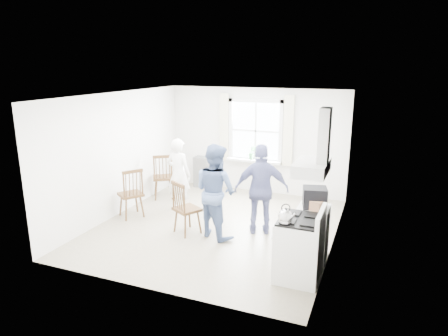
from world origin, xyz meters
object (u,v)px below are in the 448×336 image
low_cabinet (312,233)px  person_mid (215,191)px  gas_stove (300,248)px  stereo_stack (315,198)px  person_left (179,174)px  windsor_chair_b (182,202)px  windsor_chair_c (132,188)px  windsor_chair_a (163,172)px  person_right (261,190)px

low_cabinet → person_mid: person_mid is taller
gas_stove → person_mid: 2.04m
low_cabinet → stereo_stack: stereo_stack is taller
person_left → person_mid: 1.64m
windsor_chair_b → windsor_chair_c: (-1.34, 0.35, 0.02)m
low_cabinet → stereo_stack: (0.01, -0.00, 0.62)m
low_cabinet → person_left: bearing=158.6°
windsor_chair_a → gas_stove: bearing=-32.7°
windsor_chair_a → low_cabinet: bearing=-24.1°
gas_stove → windsor_chair_a: size_ratio=1.01×
person_mid → person_right: (0.76, 0.44, -0.02)m
person_mid → person_right: 0.87m
low_cabinet → person_mid: bearing=172.6°
windsor_chair_a → person_right: size_ratio=0.64×
gas_stove → windsor_chair_b: size_ratio=1.07×
stereo_stack → windsor_chair_b: stereo_stack is taller
low_cabinet → stereo_stack: size_ratio=2.03×
gas_stove → windsor_chair_b: (-2.38, 0.75, 0.15)m
windsor_chair_b → person_right: (1.36, 0.63, 0.23)m
windsor_chair_a → windsor_chair_c: (0.03, -1.30, -0.02)m
gas_stove → person_mid: (-1.77, 0.94, 0.40)m
gas_stove → low_cabinet: (0.07, 0.70, -0.03)m
gas_stove → stereo_stack: (0.08, 0.70, 0.58)m
windsor_chair_b → windsor_chair_c: windsor_chair_c is taller
windsor_chair_b → person_right: 1.52m
gas_stove → low_cabinet: bearing=84.3°
low_cabinet → person_left: person_left is taller
low_cabinet → person_right: size_ratio=0.52×
stereo_stack → person_right: 1.30m
person_left → windsor_chair_b: bearing=126.5°
low_cabinet → person_right: person_right is taller
windsor_chair_c → person_mid: (1.95, -0.16, 0.23)m
windsor_chair_c → person_right: 2.72m
low_cabinet → windsor_chair_a: bearing=155.9°
gas_stove → windsor_chair_b: 2.50m
stereo_stack → person_left: (-3.15, 1.24, -0.26)m
windsor_chair_c → low_cabinet: bearing=-6.0°
stereo_stack → windsor_chair_a: size_ratio=0.40×
low_cabinet → person_left: size_ratio=0.56×
gas_stove → windsor_chair_a: (-3.75, 2.40, 0.19)m
person_right → low_cabinet: bearing=129.2°
low_cabinet → stereo_stack: bearing=-31.1°
person_left → person_right: size_ratio=0.93×
person_left → stereo_stack: bearing=164.7°
windsor_chair_b → person_left: size_ratio=0.65×
low_cabinet → person_mid: (-1.84, 0.24, 0.43)m
gas_stove → person_left: 3.64m
low_cabinet → person_right: (-1.08, 0.68, 0.42)m
windsor_chair_b → person_mid: (0.61, 0.19, 0.25)m
stereo_stack → person_mid: bearing=172.5°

